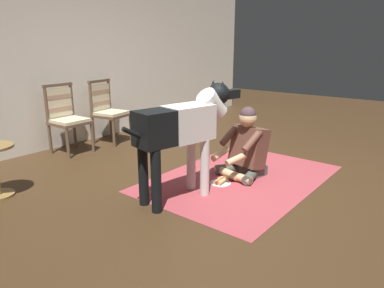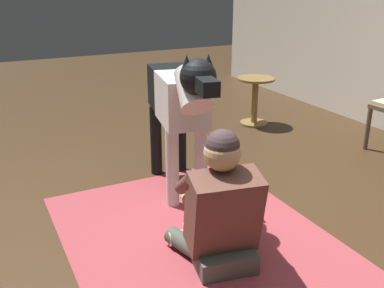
% 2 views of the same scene
% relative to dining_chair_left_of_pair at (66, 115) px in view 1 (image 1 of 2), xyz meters
% --- Properties ---
extents(ground_plane, '(15.02, 15.02, 0.00)m').
position_rel_dining_chair_left_of_pair_xyz_m(ground_plane, '(0.57, -2.63, -0.54)').
color(ground_plane, '#3B2816').
extents(back_wall, '(8.68, 0.10, 2.60)m').
position_rel_dining_chair_left_of_pair_xyz_m(back_wall, '(0.57, 0.38, 0.76)').
color(back_wall, silver).
rests_on(back_wall, ground).
extents(area_rug, '(2.31, 1.61, 0.01)m').
position_rel_dining_chair_left_of_pair_xyz_m(area_rug, '(0.64, -2.53, -0.54)').
color(area_rug, '#9A3B42').
rests_on(area_rug, ground).
extents(dining_chair_left_of_pair, '(0.48, 0.49, 0.98)m').
position_rel_dining_chair_left_of_pair_xyz_m(dining_chair_left_of_pair, '(0.00, 0.00, 0.00)').
color(dining_chair_left_of_pair, brown).
rests_on(dining_chair_left_of_pair, ground).
extents(dining_chair_right_of_pair, '(0.53, 0.53, 0.98)m').
position_rel_dining_chair_left_of_pair_xyz_m(dining_chair_right_of_pair, '(0.73, -0.00, 0.00)').
color(dining_chair_right_of_pair, brown).
rests_on(dining_chair_right_of_pair, ground).
extents(person_sitting_on_floor, '(0.70, 0.57, 0.83)m').
position_rel_dining_chair_left_of_pair_xyz_m(person_sitting_on_floor, '(0.76, -2.52, -0.20)').
color(person_sitting_on_floor, '#495045').
rests_on(person_sitting_on_floor, ground).
extents(large_dog, '(1.42, 0.45, 1.16)m').
position_rel_dining_chair_left_of_pair_xyz_m(large_dog, '(-0.16, -2.34, 0.20)').
color(large_dog, silver).
rests_on(large_dog, ground).
extents(hot_dog_on_plate, '(0.23, 0.23, 0.06)m').
position_rel_dining_chair_left_of_pair_xyz_m(hot_dog_on_plate, '(0.36, -2.44, -0.52)').
color(hot_dog_on_plate, silver).
rests_on(hot_dog_on_plate, ground).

